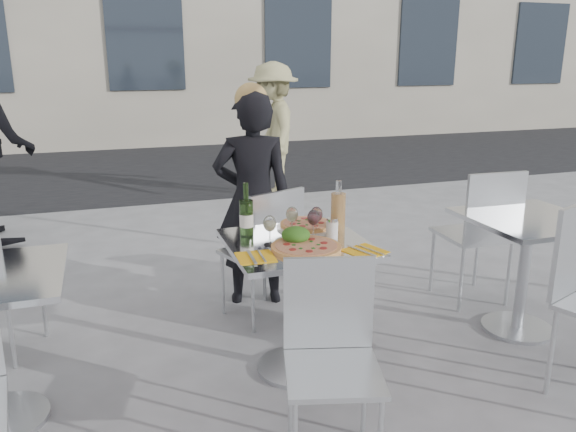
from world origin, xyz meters
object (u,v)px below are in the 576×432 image
object	(u,v)px
main_table	(297,279)
side_chair_rfar	(482,226)
napkin_left	(256,257)
wineglass_red_a	(313,219)
wineglass_red_b	(316,215)
chair_near	(331,344)
wineglass_white_b	(292,215)
side_table_right	(526,250)
carafe	(338,212)
woman_diner	(253,200)
pedestrian_b	(273,131)
pizza_near	(306,247)
salad_plate	(296,236)
sugar_shaker	(332,228)
wine_bottle	(246,216)
pizza_far	(307,225)
napkin_right	(365,251)
chair_far	(267,244)
wineglass_white_a	(270,225)

from	to	relation	value
main_table	side_chair_rfar	distance (m)	1.55
main_table	napkin_left	distance (m)	0.38
wineglass_red_a	wineglass_red_b	world-z (taller)	same
chair_near	wineglass_white_b	world-z (taller)	wineglass_white_b
napkin_left	side_table_right	bearing A→B (deg)	8.66
carafe	wineglass_red_b	size ratio (longest dim) A/B	1.84
woman_diner	pedestrian_b	size ratio (longest dim) A/B	0.90
chair_near	pizza_near	xyz separation A→B (m)	(0.09, 0.54, 0.25)
chair_near	salad_plate	bearing A→B (deg)	99.43
pedestrian_b	sugar_shaker	size ratio (longest dim) A/B	15.38
napkin_left	chair_near	bearing A→B (deg)	-66.19
pizza_near	wine_bottle	world-z (taller)	wine_bottle
pizza_far	napkin_right	xyz separation A→B (m)	(0.14, -0.47, -0.01)
side_table_right	pizza_far	bearing A→B (deg)	171.06
wineglass_red_b	napkin_right	bearing A→B (deg)	-68.78
chair_far	chair_near	bearing A→B (deg)	65.00
side_chair_rfar	carafe	bearing A→B (deg)	17.15
wineglass_white_b	napkin_right	bearing A→B (deg)	-56.04
wineglass_white_a	wineglass_red_a	distance (m)	0.25
carafe	wineglass_white_b	size ratio (longest dim) A/B	1.84
side_table_right	pedestrian_b	world-z (taller)	pedestrian_b
chair_far	side_table_right	bearing A→B (deg)	136.38
sugar_shaker	wineglass_white_a	world-z (taller)	wineglass_white_a
wineglass_red_a	side_chair_rfar	bearing A→B (deg)	15.70
chair_near	woman_diner	bearing A→B (deg)	101.83
salad_plate	sugar_shaker	xyz separation A→B (m)	(0.21, 0.03, 0.02)
napkin_left	wineglass_red_a	bearing A→B (deg)	30.84
carafe	napkin_right	distance (m)	0.36
salad_plate	main_table	bearing A→B (deg)	52.55
wineglass_red_a	carafe	bearing A→B (deg)	19.23
woman_diner	wineglass_red_b	world-z (taller)	woman_diner
woman_diner	wineglass_red_a	size ratio (longest dim) A/B	9.38
side_chair_rfar	salad_plate	xyz separation A→B (m)	(-1.50, -0.44, 0.21)
pizza_far	pizza_near	bearing A→B (deg)	-110.61
wine_bottle	chair_near	bearing A→B (deg)	-80.24
chair_near	wineglass_red_a	xyz separation A→B (m)	(0.18, 0.70, 0.35)
salad_plate	carafe	world-z (taller)	carafe
sugar_shaker	wineglass_white_b	xyz separation A→B (m)	(-0.19, 0.11, 0.06)
woman_diner	wineglass_red_a	bearing A→B (deg)	107.15
side_table_right	wine_bottle	distance (m)	1.77
side_table_right	pizza_near	distance (m)	1.52
carafe	salad_plate	bearing A→B (deg)	-159.60
side_table_right	sugar_shaker	bearing A→B (deg)	179.52
pedestrian_b	pizza_far	distance (m)	3.88
side_chair_rfar	napkin_left	world-z (taller)	side_chair_rfar
side_table_right	carafe	distance (m)	1.28
main_table	wineglass_white_b	xyz separation A→B (m)	(0.01, 0.13, 0.32)
wineglass_red_b	wineglass_white_b	bearing A→B (deg)	160.80
wine_bottle	sugar_shaker	xyz separation A→B (m)	(0.43, -0.16, -0.06)
salad_plate	wineglass_white_a	size ratio (longest dim) A/B	1.40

